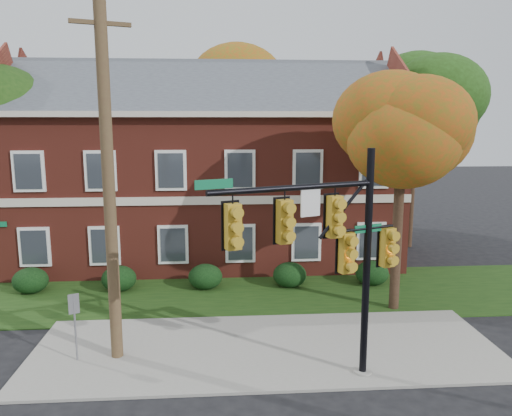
{
  "coord_description": "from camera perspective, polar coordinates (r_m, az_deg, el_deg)",
  "views": [
    {
      "loc": [
        -1.34,
        -13.11,
        6.86
      ],
      "look_at": [
        -0.17,
        3.0,
        4.02
      ],
      "focal_mm": 35.0,
      "sensor_mm": 36.0,
      "label": 1
    }
  ],
  "objects": [
    {
      "name": "hedge_far_left",
      "position": [
        22.16,
        -24.38,
        -7.56
      ],
      "size": [
        1.4,
        1.26,
        1.05
      ],
      "primitive_type": "ellipsoid",
      "color": "black",
      "rests_on": "ground"
    },
    {
      "name": "sign_post",
      "position": [
        15.31,
        -20.03,
        -11.57
      ],
      "size": [
        0.29,
        0.16,
        2.06
      ],
      "rotation": [
        0.0,
        0.0,
        0.42
      ],
      "color": "slate",
      "rests_on": "ground"
    },
    {
      "name": "apartment_building",
      "position": [
        25.14,
        -5.65,
        5.64
      ],
      "size": [
        18.8,
        8.8,
        9.74
      ],
      "color": "maroon",
      "rests_on": "ground"
    },
    {
      "name": "sidewalk",
      "position": [
        15.73,
        1.2,
        -15.74
      ],
      "size": [
        14.0,
        5.0,
        0.08
      ],
      "primitive_type": "cube",
      "color": "gray",
      "rests_on": "ground"
    },
    {
      "name": "hedge_center",
      "position": [
        20.81,
        -5.81,
        -7.82
      ],
      "size": [
        1.4,
        1.26,
        1.05
      ],
      "primitive_type": "ellipsoid",
      "color": "black",
      "rests_on": "ground"
    },
    {
      "name": "traffic_signal",
      "position": [
        12.66,
        8.68,
        -3.98
      ],
      "size": [
        5.21,
        2.15,
        6.18
      ],
      "rotation": [
        0.0,
        0.0,
        0.37
      ],
      "color": "gray",
      "rests_on": "ground"
    },
    {
      "name": "tree_far_rear",
      "position": [
        32.97,
        -3.02,
        13.4
      ],
      "size": [
        6.84,
        6.46,
        11.52
      ],
      "color": "black",
      "rests_on": "ground"
    },
    {
      "name": "tree_near_right",
      "position": [
        18.2,
        17.22,
        8.92
      ],
      "size": [
        4.5,
        4.25,
        8.58
      ],
      "color": "black",
      "rests_on": "ground"
    },
    {
      "name": "tree_right_rear",
      "position": [
        28.05,
        18.62,
        12.03
      ],
      "size": [
        6.3,
        5.95,
        10.62
      ],
      "color": "black",
      "rests_on": "ground"
    },
    {
      "name": "hedge_left",
      "position": [
        21.21,
        -15.39,
        -7.79
      ],
      "size": [
        1.4,
        1.26,
        1.05
      ],
      "primitive_type": "ellipsoid",
      "color": "black",
      "rests_on": "ground"
    },
    {
      "name": "hedge_right",
      "position": [
        20.99,
        3.87,
        -7.63
      ],
      "size": [
        1.4,
        1.26,
        1.05
      ],
      "primitive_type": "ellipsoid",
      "color": "black",
      "rests_on": "ground"
    },
    {
      "name": "grass_strip",
      "position": [
        20.34,
        -0.12,
        -9.69
      ],
      "size": [
        30.0,
        6.0,
        0.04
      ],
      "primitive_type": "cube",
      "color": "#193811",
      "rests_on": "ground"
    },
    {
      "name": "utility_pole",
      "position": [
        14.3,
        -16.49,
        2.69
      ],
      "size": [
        1.53,
        0.63,
        10.16
      ],
      "rotation": [
        0.0,
        0.0,
        0.34
      ],
      "color": "#513925",
      "rests_on": "ground"
    },
    {
      "name": "hedge_far_right",
      "position": [
        21.74,
        13.12,
        -7.25
      ],
      "size": [
        1.4,
        1.26,
        1.05
      ],
      "primitive_type": "ellipsoid",
      "color": "black",
      "rests_on": "ground"
    },
    {
      "name": "ground",
      "position": [
        14.85,
        1.58,
        -17.55
      ],
      "size": [
        120.0,
        120.0,
        0.0
      ],
      "primitive_type": "plane",
      "color": "black",
      "rests_on": "ground"
    }
  ]
}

